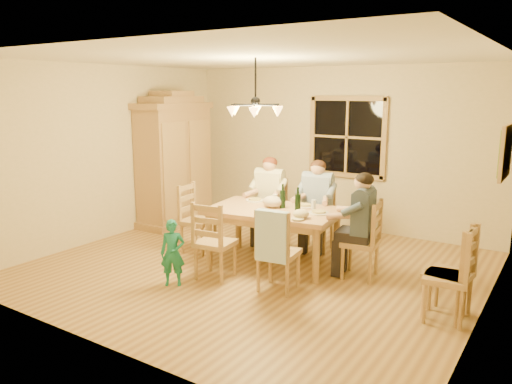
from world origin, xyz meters
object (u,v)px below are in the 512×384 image
Objects in this scene: armoire at (175,164)px; adult_woman at (269,189)px; chair_end_right at (360,254)px; adult_slate_man at (362,212)px; chandelier at (256,109)px; chair_near_right at (278,265)px; wine_bottle_a at (283,196)px; adult_plaid_man at (317,194)px; chair_spare_back at (445,292)px; chair_end_left at (199,231)px; child at (173,253)px; wine_bottle_b at (298,200)px; dining_table at (273,216)px; chair_near_left at (215,255)px; chair_spare_front at (447,289)px; chair_far_right at (316,230)px; chair_far_left at (269,224)px.

armoire is 2.63× the size of adult_woman.
adult_woman is at bearing 63.43° from chair_end_right.
chair_end_right is 0.54m from adult_slate_man.
chandelier is 0.88× the size of adult_woman.
chair_near_right is 3.00× the size of wine_bottle_a.
adult_plaid_man is 2.57m from chair_spare_back.
adult_slate_man is at bearing 153.43° from adult_woman.
chair_end_left is at bearing -168.76° from wine_bottle_a.
child is at bearing -115.78° from wine_bottle_a.
chair_end_right is 1.29m from adult_plaid_man.
wine_bottle_b is at bearing 88.09° from chair_end_left.
wine_bottle_a is at bearing 85.13° from adult_slate_man.
chandelier is 1.45m from dining_table.
chair_near_left is at bearing 91.06° from chair_spare_back.
chair_end_right is 1.26m from wine_bottle_a.
chair_spare_front is (2.27, -0.52, -0.62)m from wine_bottle_a.
chair_far_right is at bearing 51.14° from chair_spare_back.
chair_near_right is at bearing -55.03° from dining_table.
chair_far_right is 1.18m from chair_end_right.
wine_bottle_b is at bearing 132.68° from chair_far_left.
dining_table is 1.84× the size of chair_spare_front.
chair_end_left is (-1.18, -0.15, -0.35)m from dining_table.
chair_far_left and chair_end_left have the same top height.
chandelier is 2.09m from chair_far_left.
adult_woman reaches higher than chair_end_right.
chair_end_left is (-0.65, -0.89, 0.00)m from chair_far_left.
adult_slate_man is 1.44m from chair_spare_back.
chair_near_left is 1.86m from adult_plaid_man.
armoire reaches higher than chair_far_left.
chair_far_right is 1.00× the size of chair_end_left.
adult_plaid_man reaches higher than dining_table.
wine_bottle_a reaches higher than chair_spare_front.
chair_near_left is 1.26m from wine_bottle_b.
chair_far_left is at bearing 139.76° from wine_bottle_b.
dining_table is (0.10, 0.28, -1.42)m from chandelier.
adult_woman reaches higher than dining_table.
adult_slate_man reaches higher than child.
child is at bearing -126.62° from wine_bottle_b.
child is (-1.78, -1.46, -0.44)m from adult_slate_man.
chair_near_right is 1.00× the size of chair_end_left.
adult_plaid_man is at bearing 73.34° from chandelier.
chair_spare_back is at bearing -12.20° from dining_table.
adult_woman is (-0.00, 0.00, 0.54)m from chair_far_left.
chair_spare_front is at bearing -122.91° from adult_slate_man.
adult_woman reaches higher than chair_near_left.
chair_spare_front is at bearing 3.16° from chair_near_right.
adult_woman is (-0.52, 0.75, 0.18)m from dining_table.
chair_near_left is 1.00× the size of chair_end_left.
chair_spare_back is at bearing 77.08° from chair_end_left.
chair_near_left is at bearing 64.80° from chair_far_right.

